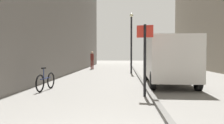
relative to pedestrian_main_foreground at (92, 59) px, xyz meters
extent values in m
plane|color=gray|center=(2.66, -8.28, -1.05)|extent=(80.00, 80.00, 0.00)
cube|color=#615F5B|center=(4.24, -8.28, -0.99)|extent=(0.16, 40.00, 0.12)
cylinder|color=maroon|center=(-0.09, 0.02, -0.62)|extent=(0.13, 0.13, 0.86)
cylinder|color=maroon|center=(0.09, -0.02, -0.62)|extent=(0.13, 0.13, 0.86)
cube|color=maroon|center=(0.00, 0.00, 0.17)|extent=(0.27, 0.24, 0.73)
cylinder|color=maroon|center=(-0.13, 0.03, 0.22)|extent=(0.10, 0.10, 0.62)
cylinder|color=maroon|center=(0.13, -0.03, 0.22)|extent=(0.10, 0.10, 0.62)
sphere|color=tan|center=(0.00, 0.00, 0.65)|extent=(0.24, 0.24, 0.24)
cube|color=silver|center=(5.45, -12.03, 0.29)|extent=(2.21, 4.09, 2.00)
cube|color=silver|center=(5.55, -9.25, 0.04)|extent=(2.12, 1.63, 1.50)
cube|color=black|center=(5.57, -8.70, 0.37)|extent=(1.74, 0.10, 0.66)
cylinder|color=black|center=(4.61, -9.37, -0.65)|extent=(0.25, 0.81, 0.80)
cylinder|color=black|center=(6.48, -9.43, -0.65)|extent=(0.25, 0.81, 0.80)
cylinder|color=black|center=(4.47, -13.31, -0.65)|extent=(0.25, 0.81, 0.80)
cylinder|color=black|center=(6.34, -13.37, -0.65)|extent=(0.25, 0.81, 0.80)
cylinder|color=black|center=(4.00, -14.75, 0.25)|extent=(0.10, 0.10, 2.60)
cube|color=red|center=(4.00, -14.75, 1.30)|extent=(0.59, 0.19, 0.44)
cylinder|color=black|center=(3.82, -4.71, 1.20)|extent=(0.14, 0.14, 4.50)
sphere|color=beige|center=(3.82, -4.71, 3.57)|extent=(0.28, 0.28, 0.28)
torus|color=black|center=(-0.01, -13.05, -0.69)|extent=(0.13, 0.72, 0.72)
torus|color=black|center=(-0.12, -14.09, -0.69)|extent=(0.13, 0.72, 0.72)
cylinder|color=navy|center=(-0.06, -13.57, -0.54)|extent=(0.14, 0.95, 0.05)
cylinder|color=navy|center=(-0.08, -13.76, -0.32)|extent=(0.04, 0.04, 0.40)
cube|color=black|center=(-0.08, -13.76, -0.10)|extent=(0.12, 0.25, 0.06)
camera|label=1|loc=(3.25, -23.06, 0.48)|focal=36.71mm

